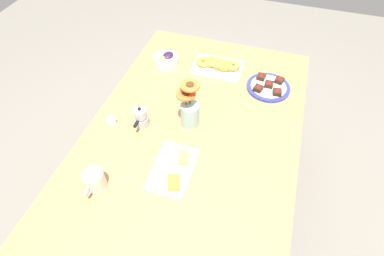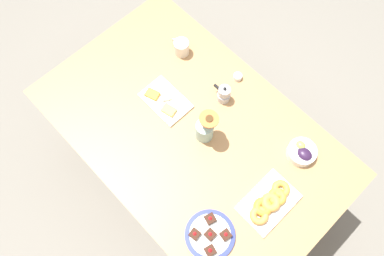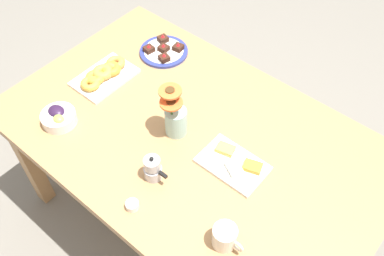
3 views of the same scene
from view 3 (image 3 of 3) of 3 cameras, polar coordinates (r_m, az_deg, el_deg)
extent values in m
plane|color=slate|center=(2.38, 0.00, -12.03)|extent=(6.00, 6.00, 0.00)
cube|color=#A87A4C|center=(1.77, 0.00, -1.23)|extent=(1.60, 1.00, 0.04)
cube|color=#A87A4C|center=(2.31, -20.90, -4.05)|extent=(0.07, 0.07, 0.70)
cube|color=#A87A4C|center=(2.60, -6.24, 7.35)|extent=(0.07, 0.07, 0.70)
cube|color=#A87A4C|center=(2.17, 22.65, -10.21)|extent=(0.07, 0.07, 0.70)
cylinder|color=silver|center=(1.47, 4.36, -14.23)|extent=(0.08, 0.08, 0.09)
cylinder|color=brown|center=(1.44, 4.46, -13.58)|extent=(0.07, 0.07, 0.00)
torus|color=silver|center=(1.46, 6.11, -15.43)|extent=(0.05, 0.01, 0.05)
cylinder|color=white|center=(1.87, -17.31, 1.27)|extent=(0.14, 0.14, 0.05)
ellipsoid|color=#2D1938|center=(1.87, -17.62, 2.07)|extent=(0.08, 0.07, 0.04)
ellipsoid|color=#9EC14C|center=(1.83, -17.34, 1.09)|extent=(0.05, 0.04, 0.04)
cube|color=white|center=(1.67, 5.45, -4.84)|extent=(0.26, 0.17, 0.01)
cube|color=#EFB74C|center=(1.69, 4.47, -2.81)|extent=(0.08, 0.06, 0.02)
cube|color=white|center=(1.64, 5.64, -5.33)|extent=(0.09, 0.08, 0.02)
cube|color=orange|center=(1.65, 8.07, -5.13)|extent=(0.08, 0.07, 0.02)
cube|color=white|center=(2.02, -11.55, 6.64)|extent=(0.19, 0.28, 0.01)
torus|color=gold|center=(1.97, -13.42, 5.76)|extent=(0.11, 0.11, 0.03)
torus|color=gold|center=(1.99, -12.77, 6.61)|extent=(0.11, 0.11, 0.03)
torus|color=#D28B3E|center=(2.00, -11.82, 7.28)|extent=(0.13, 0.13, 0.04)
torus|color=orange|center=(2.02, -10.72, 7.75)|extent=(0.12, 0.12, 0.04)
torus|color=#DD8B3F|center=(2.04, -10.14, 8.54)|extent=(0.12, 0.12, 0.03)
cylinder|color=white|center=(1.57, -7.97, -10.15)|extent=(0.05, 0.05, 0.03)
cylinder|color=#C68923|center=(1.56, -8.01, -9.97)|extent=(0.04, 0.04, 0.01)
cylinder|color=navy|center=(2.11, -3.78, 10.13)|extent=(0.23, 0.23, 0.01)
cylinder|color=white|center=(2.11, -3.78, 10.17)|extent=(0.19, 0.19, 0.01)
cube|color=#381E14|center=(2.16, -3.89, 11.76)|extent=(0.05, 0.05, 0.02)
cone|color=red|center=(2.14, -3.92, 12.16)|extent=(0.02, 0.02, 0.01)
cube|color=#381E14|center=(2.10, -1.85, 10.69)|extent=(0.05, 0.05, 0.02)
cone|color=red|center=(2.09, -1.87, 11.09)|extent=(0.02, 0.02, 0.01)
cube|color=#381E14|center=(2.10, -5.77, 10.43)|extent=(0.05, 0.05, 0.02)
cone|color=red|center=(2.09, -5.81, 10.83)|extent=(0.02, 0.02, 0.01)
cube|color=#381E14|center=(2.05, -3.73, 9.30)|extent=(0.05, 0.05, 0.02)
cone|color=red|center=(2.03, -3.75, 9.70)|extent=(0.02, 0.02, 0.01)
cube|color=#381E14|center=(2.10, -3.81, 10.56)|extent=(0.05, 0.05, 0.02)
cone|color=red|center=(2.09, -3.84, 10.96)|extent=(0.02, 0.02, 0.01)
cylinder|color=#99C1B7|center=(1.72, -2.14, 0.87)|extent=(0.09, 0.09, 0.12)
cylinder|color=#3D702D|center=(1.65, -2.88, 3.61)|extent=(0.01, 0.01, 0.10)
cylinder|color=orange|center=(1.61, -2.95, 4.93)|extent=(0.09, 0.09, 0.01)
cylinder|color=#472D14|center=(1.60, -2.96, 5.08)|extent=(0.04, 0.04, 0.01)
cylinder|color=#3D702D|center=(1.65, -2.75, 2.58)|extent=(0.01, 0.01, 0.06)
cylinder|color=orange|center=(1.62, -2.80, 3.38)|extent=(0.09, 0.09, 0.01)
cylinder|color=#472D14|center=(1.62, -2.80, 3.53)|extent=(0.04, 0.04, 0.01)
cylinder|color=#B7B7BC|center=(1.62, -5.20, -5.88)|extent=(0.07, 0.07, 0.05)
cylinder|color=#B7B7BC|center=(1.60, -5.28, -5.31)|extent=(0.05, 0.05, 0.01)
cylinder|color=#B7B7BC|center=(1.58, -5.35, -4.77)|extent=(0.06, 0.06, 0.04)
sphere|color=black|center=(1.55, -5.43, -4.12)|extent=(0.02, 0.02, 0.02)
cube|color=black|center=(1.57, -3.89, -6.22)|extent=(0.04, 0.01, 0.01)
camera|label=1|loc=(1.16, 50.86, 20.31)|focal=28.00mm
camera|label=2|loc=(1.87, -5.19, 63.31)|focal=35.00mm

